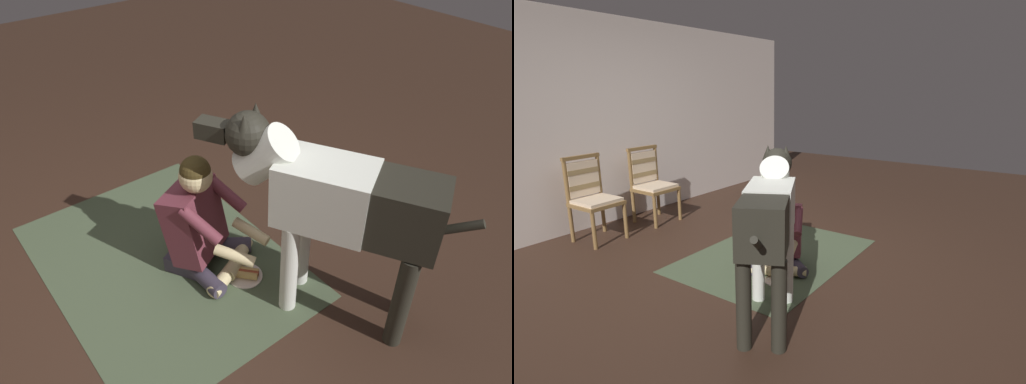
{
  "view_description": "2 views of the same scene",
  "coord_description": "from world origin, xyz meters",
  "views": [
    {
      "loc": [
        -2.07,
        1.17,
        2.39
      ],
      "look_at": [
        -0.16,
        -0.36,
        0.58
      ],
      "focal_mm": 33.68,
      "sensor_mm": 36.0,
      "label": 1
    },
    {
      "loc": [
        -3.09,
        -2.09,
        1.72
      ],
      "look_at": [
        -0.21,
        -0.08,
        0.82
      ],
      "focal_mm": 28.52,
      "sensor_mm": 36.0,
      "label": 2
    }
  ],
  "objects": [
    {
      "name": "large_dog",
      "position": [
        -0.74,
        -0.45,
        0.81
      ],
      "size": [
        1.42,
        0.84,
        1.26
      ],
      "color": "silver",
      "rests_on": "ground"
    },
    {
      "name": "hot_dog_on_plate",
      "position": [
        -0.25,
        -0.19,
        0.03
      ],
      "size": [
        0.24,
        0.24,
        0.06
      ],
      "color": "silver",
      "rests_on": "ground"
    },
    {
      "name": "area_rug",
      "position": [
        0.22,
        0.16,
        0.0
      ],
      "size": [
        2.01,
        1.46,
        0.01
      ],
      "primitive_type": "cube",
      "color": "#435038",
      "rests_on": "ground"
    },
    {
      "name": "person_sitting_on_floor",
      "position": [
        0.02,
        -0.05,
        0.36
      ],
      "size": [
        0.73,
        0.63,
        0.87
      ],
      "color": "#393242",
      "rests_on": "ground"
    },
    {
      "name": "ground_plane",
      "position": [
        0.0,
        0.0,
        0.0
      ],
      "size": [
        13.02,
        13.02,
        0.0
      ],
      "primitive_type": "plane",
      "color": "#342118"
    }
  ]
}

